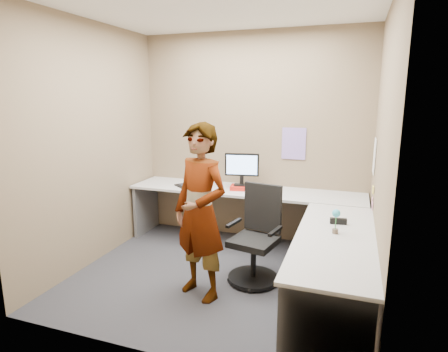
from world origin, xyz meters
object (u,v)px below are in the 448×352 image
at_px(person, 200,212).
at_px(office_chair, 256,243).
at_px(desk, 268,218).
at_px(monitor, 242,167).

bearing_deg(person, office_chair, 70.46).
bearing_deg(desk, office_chair, -99.75).
xyz_separation_m(office_chair, person, (-0.42, -0.47, 0.43)).
xyz_separation_m(desk, monitor, (-0.48, 0.59, 0.43)).
height_order(desk, monitor, monitor).
bearing_deg(monitor, desk, -61.01).
relative_size(desk, monitor, 6.97).
distance_m(monitor, office_chair, 1.16).
distance_m(desk, monitor, 0.87).
xyz_separation_m(monitor, person, (0.01, -1.36, -0.19)).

